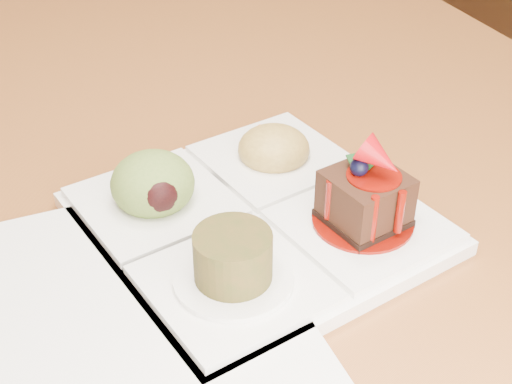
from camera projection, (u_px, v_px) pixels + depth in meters
name	position (u px, v px, depth m)	size (l,w,h in m)	color
dining_table	(105.00, 168.00, 0.75)	(1.00, 1.80, 0.75)	#935726
sampler_plate	(252.00, 208.00, 0.54)	(0.28, 0.28, 0.09)	white
second_plate	(92.00, 329.00, 0.46)	(0.26, 0.26, 0.01)	white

